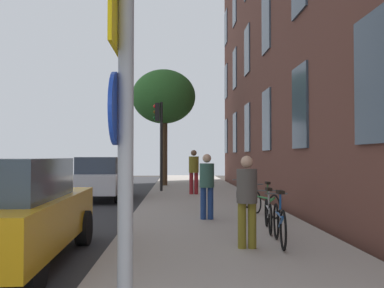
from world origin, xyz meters
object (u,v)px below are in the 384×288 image
object	(u,v)px
bicycle_3	(243,195)
pedestrian_0	(247,195)
bicycle_0	(279,223)
traffic_light	(159,130)
bicycle_1	(268,214)
car_0	(5,210)
bicycle_2	(265,203)
sign_post	(123,106)
tree_near	(164,98)
pedestrian_2	(194,169)
pedestrian_1	(207,182)
car_1	(103,178)

from	to	relation	value
bicycle_3	pedestrian_0	bearing A→B (deg)	-98.21
bicycle_0	bicycle_3	size ratio (longest dim) A/B	1.01
traffic_light	bicycle_3	size ratio (longest dim) A/B	2.47
bicycle_1	car_0	size ratio (longest dim) A/B	0.36
bicycle_2	car_0	size ratio (longest dim) A/B	0.37
sign_post	traffic_light	size ratio (longest dim) A/B	0.90
traffic_light	bicycle_3	world-z (taller)	traffic_light
bicycle_1	tree_near	bearing A→B (deg)	100.54
traffic_light	bicycle_0	distance (m)	12.12
sign_post	car_0	bearing A→B (deg)	123.50
pedestrian_2	pedestrian_1	bearing A→B (deg)	-89.67
bicycle_1	pedestrian_2	world-z (taller)	pedestrian_2
bicycle_1	car_0	xyz separation A→B (m)	(-4.51, -2.28, 0.38)
traffic_light	car_1	bearing A→B (deg)	-129.44
car_1	bicycle_0	bearing A→B (deg)	-63.03
traffic_light	pedestrian_2	world-z (taller)	traffic_light
tree_near	bicycle_0	distance (m)	16.12
tree_near	bicycle_2	bearing A→B (deg)	-75.91
car_0	sign_post	bearing A→B (deg)	-56.50
pedestrian_2	car_0	bearing A→B (deg)	-106.98
traffic_light	pedestrian_2	xyz separation A→B (m)	(1.47, -1.66, -1.68)
sign_post	car_1	bearing A→B (deg)	100.34
bicycle_1	bicycle_2	size ratio (longest dim) A/B	0.98
bicycle_1	bicycle_2	world-z (taller)	bicycle_1
bicycle_0	pedestrian_1	distance (m)	3.27
bicycle_1	car_0	bearing A→B (deg)	-153.15
bicycle_1	bicycle_0	bearing A→B (deg)	-94.48
car_0	pedestrian_0	bearing A→B (deg)	8.83
sign_post	bicycle_3	xyz separation A→B (m)	(2.47, 9.91, -1.58)
bicycle_0	pedestrian_2	bearing A→B (deg)	96.26
bicycle_1	pedestrian_2	size ratio (longest dim) A/B	0.89
sign_post	bicycle_2	size ratio (longest dim) A/B	2.17
bicycle_3	car_0	size ratio (longest dim) A/B	0.36
traffic_light	bicycle_1	distance (m)	10.80
bicycle_1	bicycle_3	bearing A→B (deg)	88.10
bicycle_1	pedestrian_2	distance (m)	8.65
bicycle_2	pedestrian_2	xyz separation A→B (m)	(-1.58, 6.43, 0.68)
bicycle_1	traffic_light	bearing A→B (deg)	104.72
sign_post	bicycle_0	bearing A→B (deg)	61.93
bicycle_0	bicycle_1	size ratio (longest dim) A/B	1.02
bicycle_1	car_0	world-z (taller)	car_0
bicycle_0	bicycle_1	xyz separation A→B (m)	(0.11, 1.42, -0.03)
pedestrian_0	car_1	distance (m)	10.20
pedestrian_0	pedestrian_1	size ratio (longest dim) A/B	0.97
bicycle_0	bicycle_2	size ratio (longest dim) A/B	0.99
pedestrian_1	pedestrian_0	bearing A→B (deg)	-82.49
sign_post	tree_near	distance (m)	19.68
bicycle_0	pedestrian_0	world-z (taller)	pedestrian_0
sign_post	traffic_light	distance (m)	15.79
traffic_light	bicycle_0	bearing A→B (deg)	-77.54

